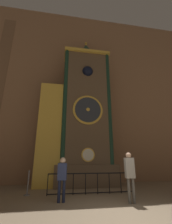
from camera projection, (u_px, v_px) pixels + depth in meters
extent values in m
plane|color=#847056|center=(127.00, 218.00, 4.09)|extent=(28.00, 28.00, 0.00)
cube|color=#936B4C|center=(87.00, 87.00, 12.18)|extent=(24.00, 0.30, 14.23)
cube|color=brown|center=(86.00, 175.00, 9.08)|extent=(3.81, 1.61, 1.23)
cube|color=brown|center=(86.00, 104.00, 10.44)|extent=(3.05, 1.40, 7.91)
cube|color=gold|center=(86.00, 57.00, 11.49)|extent=(3.29, 1.54, 0.20)
cylinder|color=gold|center=(88.00, 155.00, 8.74)|extent=(0.80, 0.05, 0.80)
cylinder|color=silver|center=(88.00, 155.00, 8.71)|extent=(0.65, 0.03, 0.65)
cylinder|color=gold|center=(88.00, 110.00, 9.56)|extent=(1.94, 0.07, 1.94)
cylinder|color=#2D333D|center=(88.00, 110.00, 9.52)|extent=(1.66, 0.04, 1.66)
cylinder|color=gold|center=(88.00, 109.00, 9.50)|extent=(0.23, 0.03, 0.23)
cube|color=#3A2D21|center=(86.00, 75.00, 10.90)|extent=(0.95, 0.42, 0.95)
sphere|color=black|center=(87.00, 72.00, 10.50)|extent=(0.76, 0.76, 0.76)
cylinder|color=#193828|center=(65.00, 100.00, 9.64)|extent=(0.29, 0.29, 7.91)
cylinder|color=#193828|center=(109.00, 103.00, 10.09)|extent=(0.29, 0.29, 7.91)
cylinder|color=gold|center=(86.00, 55.00, 11.66)|extent=(1.04, 1.04, 0.30)
cone|color=#1C3D2C|center=(86.00, 49.00, 11.83)|extent=(0.99, 0.99, 0.84)
sphere|color=gold|center=(86.00, 43.00, 11.99)|extent=(0.20, 0.20, 0.20)
cube|color=#4C3828|center=(50.00, 133.00, 9.52)|extent=(1.43, 1.19, 6.28)
cube|color=gold|center=(50.00, 131.00, 8.95)|extent=(1.50, 0.06, 6.28)
cylinder|color=black|center=(48.00, 185.00, 6.66)|extent=(0.04, 0.04, 0.91)
cylinder|color=black|center=(61.00, 184.00, 6.75)|extent=(0.04, 0.04, 0.91)
cylinder|color=black|center=(73.00, 184.00, 6.84)|extent=(0.04, 0.04, 0.91)
cylinder|color=black|center=(86.00, 184.00, 6.93)|extent=(0.04, 0.04, 0.91)
cylinder|color=black|center=(98.00, 183.00, 7.02)|extent=(0.04, 0.04, 0.91)
cylinder|color=black|center=(109.00, 183.00, 7.11)|extent=(0.04, 0.04, 0.91)
cylinder|color=black|center=(121.00, 183.00, 7.19)|extent=(0.04, 0.04, 0.91)
cylinder|color=black|center=(132.00, 182.00, 7.28)|extent=(0.04, 0.04, 0.91)
cylinder|color=black|center=(91.00, 173.00, 7.10)|extent=(4.01, 0.05, 0.05)
cylinder|color=black|center=(92.00, 193.00, 6.85)|extent=(4.01, 0.04, 0.04)
cylinder|color=#1B213A|center=(59.00, 191.00, 5.63)|extent=(0.11, 0.11, 0.77)
cylinder|color=#1B213A|center=(64.00, 191.00, 5.66)|extent=(0.11, 0.11, 0.77)
cube|color=navy|center=(62.00, 172.00, 5.85)|extent=(0.37, 0.26, 0.62)
sphere|color=beige|center=(63.00, 160.00, 5.98)|extent=(0.23, 0.23, 0.23)
cylinder|color=#58554F|center=(129.00, 191.00, 5.51)|extent=(0.11, 0.11, 0.85)
cylinder|color=#58554F|center=(134.00, 191.00, 5.54)|extent=(0.11, 0.11, 0.85)
cube|color=gray|center=(129.00, 168.00, 5.77)|extent=(0.36, 0.25, 0.74)
sphere|color=tan|center=(128.00, 155.00, 5.90)|extent=(0.21, 0.21, 0.21)
cylinder|color=gray|center=(27.00, 195.00, 6.62)|extent=(0.28, 0.28, 0.04)
cylinder|color=gray|center=(28.00, 184.00, 6.76)|extent=(0.06, 0.06, 0.96)
sphere|color=gray|center=(29.00, 171.00, 6.91)|extent=(0.09, 0.09, 0.09)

